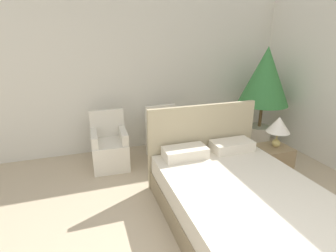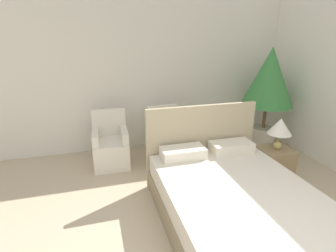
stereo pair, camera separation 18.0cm
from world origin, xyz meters
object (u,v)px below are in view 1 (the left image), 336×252
bed (238,199)px  table_lamp (279,126)px  nightstand (272,161)px  armchair_near_window_left (110,150)px  potted_palm (265,81)px  armchair_near_window_right (166,142)px

bed → table_lamp: size_ratio=4.53×
bed → nightstand: (1.10, 0.76, -0.05)m
nightstand → armchair_near_window_left: bearing=154.5°
armchair_near_window_left → potted_palm: size_ratio=0.48×
potted_palm → table_lamp: (-0.53, -1.09, -0.46)m
bed → armchair_near_window_left: size_ratio=2.37×
nightstand → table_lamp: bearing=-6.6°
table_lamp → bed: bearing=-146.0°
armchair_near_window_left → table_lamp: size_ratio=1.91×
bed → armchair_near_window_left: bearing=123.6°
bed → nightstand: bearing=34.5°
armchair_near_window_left → table_lamp: table_lamp is taller
table_lamp → potted_palm: bearing=64.0°
nightstand → table_lamp: table_lamp is taller
bed → armchair_near_window_left: bed is taller
armchair_near_window_left → nightstand: armchair_near_window_left is taller
armchair_near_window_right → table_lamp: table_lamp is taller
armchair_near_window_right → table_lamp: size_ratio=1.91×
armchair_near_window_right → nightstand: size_ratio=1.87×
bed → armchair_near_window_right: bed is taller
bed → table_lamp: bearing=34.0°
armchair_near_window_left → armchair_near_window_right: (0.98, -0.00, 0.00)m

